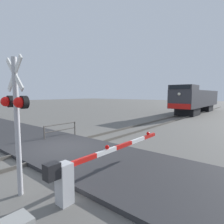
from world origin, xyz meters
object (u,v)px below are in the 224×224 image
(crossing_gate, at_px, (85,168))
(guard_railing, at_px, (61,129))
(crossing_signal, at_px, (16,111))
(locomotive, at_px, (196,99))

(crossing_gate, distance_m, guard_railing, 7.19)
(crossing_signal, bearing_deg, guard_railing, 135.75)
(guard_railing, bearing_deg, crossing_gate, -29.40)
(locomotive, distance_m, guard_railing, 22.61)
(crossing_signal, bearing_deg, locomotive, 95.62)
(crossing_signal, height_order, crossing_gate, crossing_signal)
(locomotive, relative_size, crossing_signal, 3.93)
(crossing_signal, distance_m, guard_railing, 7.09)
(crossing_signal, xyz_separation_m, guard_railing, (-4.92, 4.79, -1.78))
(locomotive, xyz_separation_m, crossing_signal, (2.68, -27.24, 0.33))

